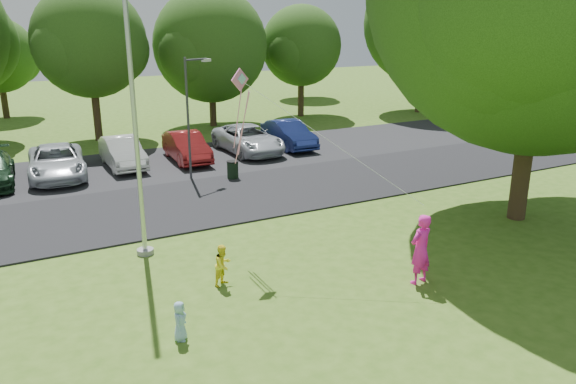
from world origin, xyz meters
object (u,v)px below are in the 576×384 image
child_yellow (223,265)px  woman (421,249)px  flagpole (134,117)px  kite (244,97)px  street_lamp (191,107)px  trash_can (233,170)px  child_blue (180,321)px

child_yellow → woman: bearing=-55.7°
flagpole → kite: bearing=-26.6°
flagpole → child_yellow: 4.89m
flagpole → street_lamp: bearing=60.8°
flagpole → kite: 3.13m
woman → child_yellow: size_ratio=1.71×
street_lamp → child_yellow: size_ratio=4.66×
trash_can → child_yellow: (-4.23, -9.43, 0.15)m
woman → kite: size_ratio=0.44×
child_blue → trash_can: bearing=3.4°
flagpole → street_lamp: flagpole is taller
trash_can → woman: 11.81m
kite → flagpole: bearing=133.8°
street_lamp → woman: size_ratio=2.73×
flagpole → trash_can: bearing=49.0°
flagpole → street_lamp: (4.11, 7.36, -0.99)m
child_yellow → child_blue: child_yellow is taller
child_blue → kite: size_ratio=0.21×
woman → child_yellow: (-4.68, 2.36, -0.40)m
street_lamp → child_yellow: (-2.79, -10.38, -2.61)m
trash_can → child_blue: (-6.08, -11.50, 0.04)m
trash_can → woman: woman is taller
woman → child_yellow: woman is taller
child_yellow → kite: size_ratio=0.26×
street_lamp → child_blue: street_lamp is taller
child_blue → street_lamp: bearing=10.9°
child_yellow → kite: 4.69m
street_lamp → child_blue: (-4.64, -12.46, -2.72)m
trash_can → woman: bearing=-87.8°
flagpole → child_yellow: bearing=-66.4°
child_yellow → street_lamp: bearing=46.1°
street_lamp → kite: 8.97m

